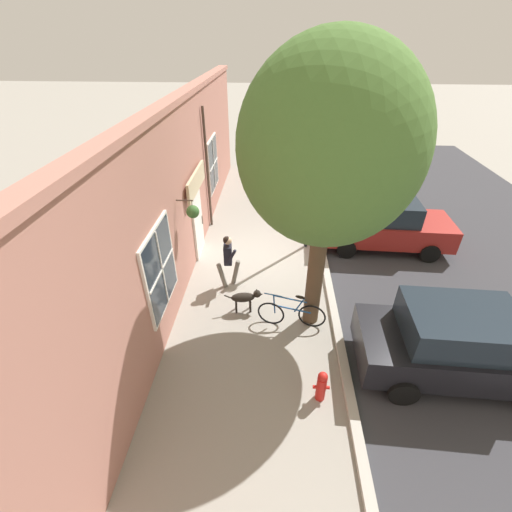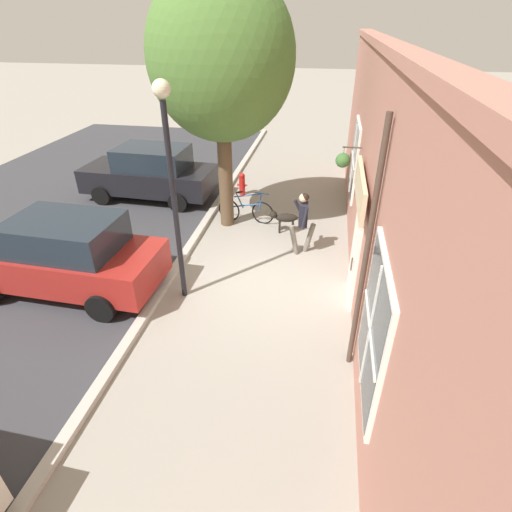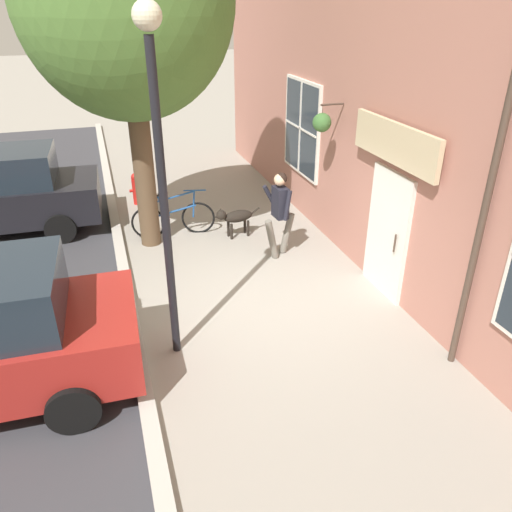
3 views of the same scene
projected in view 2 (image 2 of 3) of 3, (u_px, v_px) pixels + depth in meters
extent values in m
plane|color=gray|center=(255.00, 279.00, 9.45)|extent=(90.00, 90.00, 0.00)
cube|color=#B2ADA3|center=(175.00, 269.00, 9.72)|extent=(0.20, 28.00, 0.12)
cube|color=#B27566|center=(373.00, 190.00, 7.86)|extent=(0.30, 18.00, 4.81)
cube|color=#B27566|center=(395.00, 49.00, 6.57)|extent=(0.42, 18.00, 0.16)
cube|color=white|center=(355.00, 256.00, 8.34)|extent=(0.10, 1.10, 2.10)
cube|color=#232D38|center=(354.00, 258.00, 8.37)|extent=(0.03, 0.90, 1.90)
cylinder|color=#47382D|center=(352.00, 264.00, 8.06)|extent=(0.03, 0.03, 0.30)
cube|color=beige|center=(360.00, 188.00, 7.58)|extent=(0.08, 2.20, 0.60)
cylinder|color=#47382D|center=(366.00, 259.00, 6.10)|extent=(0.09, 0.09, 4.33)
cylinder|color=#47382D|center=(352.00, 147.00, 9.09)|extent=(0.44, 0.04, 0.04)
cylinder|color=#47382D|center=(343.00, 155.00, 9.21)|extent=(0.01, 0.01, 0.34)
cone|color=#2D2823|center=(342.00, 164.00, 9.32)|extent=(0.32, 0.32, 0.18)
sphere|color=#3D6B33|center=(343.00, 160.00, 9.28)|extent=(0.34, 0.34, 0.34)
cube|color=white|center=(355.00, 159.00, 11.02)|extent=(0.08, 1.82, 2.02)
cube|color=#232D38|center=(354.00, 159.00, 11.03)|extent=(0.03, 1.70, 1.90)
cube|color=white|center=(353.00, 159.00, 11.03)|extent=(0.04, 0.04, 1.90)
cube|color=white|center=(353.00, 159.00, 11.03)|extent=(0.04, 1.70, 0.04)
cube|color=white|center=(374.00, 330.00, 5.03)|extent=(0.08, 1.82, 2.02)
cube|color=#232D38|center=(372.00, 330.00, 5.04)|extent=(0.03, 1.70, 1.90)
cube|color=white|center=(370.00, 330.00, 5.04)|extent=(0.04, 0.04, 1.90)
cube|color=white|center=(370.00, 330.00, 5.04)|extent=(0.04, 1.70, 0.04)
cylinder|color=#6B665B|center=(294.00, 240.00, 10.28)|extent=(0.30, 0.15, 0.81)
cylinder|color=#6B665B|center=(309.00, 238.00, 10.39)|extent=(0.30, 0.15, 0.81)
cube|color=black|center=(303.00, 214.00, 9.98)|extent=(0.24, 0.36, 0.58)
sphere|color=tan|center=(304.00, 198.00, 9.75)|extent=(0.22, 0.22, 0.22)
sphere|color=black|center=(305.00, 197.00, 9.74)|extent=(0.21, 0.21, 0.21)
cylinder|color=black|center=(305.00, 218.00, 9.77)|extent=(0.17, 0.10, 0.57)
cylinder|color=black|center=(299.00, 209.00, 10.16)|extent=(0.33, 0.11, 0.52)
ellipsoid|color=black|center=(287.00, 218.00, 11.30)|extent=(0.66, 0.36, 0.24)
cylinder|color=black|center=(280.00, 228.00, 11.38)|extent=(0.06, 0.06, 0.34)
cylinder|color=black|center=(279.00, 225.00, 11.52)|extent=(0.06, 0.06, 0.34)
cylinder|color=black|center=(293.00, 228.00, 11.37)|extent=(0.06, 0.06, 0.34)
cylinder|color=black|center=(293.00, 225.00, 11.51)|extent=(0.06, 0.06, 0.34)
sphere|color=black|center=(273.00, 214.00, 11.26)|extent=(0.20, 0.20, 0.20)
cone|color=black|center=(269.00, 215.00, 11.28)|extent=(0.11, 0.10, 0.09)
cone|color=black|center=(274.00, 212.00, 11.17)|extent=(0.06, 0.06, 0.07)
cone|color=black|center=(274.00, 211.00, 11.26)|extent=(0.06, 0.06, 0.07)
cylinder|color=black|center=(301.00, 216.00, 11.27)|extent=(0.21, 0.07, 0.14)
cylinder|color=brown|center=(225.00, 172.00, 11.17)|extent=(0.40, 0.40, 3.21)
ellipsoid|color=#4C7533|center=(221.00, 57.00, 9.68)|extent=(3.66, 3.29, 4.03)
sphere|color=#4C7533|center=(234.00, 89.00, 9.56)|extent=(1.75, 1.75, 1.75)
torus|color=black|center=(263.00, 213.00, 11.85)|extent=(0.70, 0.21, 0.70)
torus|color=black|center=(229.00, 210.00, 12.04)|extent=(0.70, 0.21, 0.70)
cylinder|color=#1E4C8C|center=(246.00, 205.00, 11.84)|extent=(0.98, 0.08, 0.23)
cylinder|color=#1E4C8C|center=(240.00, 200.00, 11.80)|extent=(0.25, 0.05, 0.47)
cylinder|color=#1E4C8C|center=(247.00, 195.00, 11.67)|extent=(0.82, 0.07, 0.20)
cylinder|color=#1E4C8C|center=(260.00, 203.00, 11.70)|extent=(0.09, 0.04, 0.58)
cylinder|color=#1E4C8C|center=(262.00, 193.00, 11.54)|extent=(0.45, 0.13, 0.03)
ellipsoid|color=black|center=(239.00, 192.00, 11.67)|extent=(0.25, 0.11, 0.11)
cube|color=black|center=(149.00, 178.00, 13.36)|extent=(4.36, 1.91, 0.76)
cube|color=#1E2833|center=(152.00, 158.00, 12.95)|extent=(2.29, 1.63, 0.68)
cylinder|color=black|center=(101.00, 196.00, 13.05)|extent=(0.63, 0.20, 0.62)
cylinder|color=black|center=(127.00, 177.00, 14.53)|extent=(0.63, 0.20, 0.62)
cylinder|color=black|center=(178.00, 202.00, 12.57)|extent=(0.63, 0.20, 0.62)
cylinder|color=black|center=(197.00, 183.00, 14.05)|extent=(0.63, 0.20, 0.62)
cube|color=maroon|center=(64.00, 262.00, 8.81)|extent=(4.36, 1.91, 0.76)
cube|color=#1E2833|center=(65.00, 234.00, 8.40)|extent=(2.29, 1.63, 0.68)
cylinder|color=black|center=(42.00, 251.00, 9.98)|extent=(0.63, 0.20, 0.62)
cylinder|color=black|center=(101.00, 308.00, 8.03)|extent=(0.63, 0.20, 0.62)
cylinder|color=black|center=(140.00, 263.00, 9.50)|extent=(0.63, 0.20, 0.62)
cylinder|color=black|center=(175.00, 210.00, 7.87)|extent=(0.11, 0.11, 4.12)
sphere|color=beige|center=(161.00, 89.00, 6.71)|extent=(0.32, 0.32, 0.32)
cylinder|color=red|center=(242.00, 186.00, 13.80)|extent=(0.20, 0.20, 0.62)
sphere|color=red|center=(242.00, 176.00, 13.62)|extent=(0.20, 0.20, 0.20)
cylinder|color=red|center=(239.00, 185.00, 13.80)|extent=(0.10, 0.07, 0.07)
cylinder|color=red|center=(246.00, 185.00, 13.77)|extent=(0.10, 0.07, 0.07)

